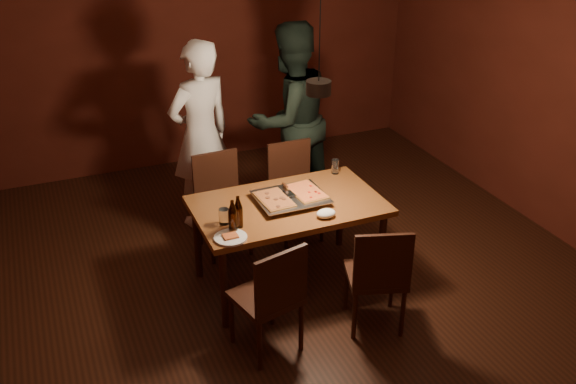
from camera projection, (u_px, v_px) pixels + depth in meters
name	position (u px, v px, depth m)	size (l,w,h in m)	color
room_shell	(318.00, 134.00, 4.69)	(6.00, 6.00, 6.00)	#37190F
dining_table	(288.00, 211.00, 5.15)	(1.50, 0.90, 0.75)	brown
chair_far_left	(220.00, 193.00, 5.73)	(0.43, 0.43, 0.49)	#38190F
chair_far_right	(293.00, 181.00, 5.95)	(0.42, 0.42, 0.49)	#38190F
chair_near_left	(272.00, 291.00, 4.42)	(0.51, 0.51, 0.49)	#38190F
chair_near_right	(379.00, 270.00, 4.65)	(0.53, 0.53, 0.49)	#38190F
pizza_tray	(291.00, 199.00, 5.13)	(0.55, 0.45, 0.05)	silver
pizza_meat	(274.00, 199.00, 5.05)	(0.23, 0.36, 0.02)	maroon
pizza_cheese	(306.00, 191.00, 5.17)	(0.23, 0.36, 0.02)	gold
spatula	(289.00, 193.00, 5.13)	(0.09, 0.24, 0.04)	silver
beer_bottle_a	(233.00, 216.00, 4.66)	(0.07, 0.07, 0.25)	black
beer_bottle_b	(238.00, 212.00, 4.72)	(0.07, 0.07, 0.25)	black
water_glass_left	(224.00, 216.00, 4.79)	(0.08, 0.08, 0.12)	silver
water_glass_right	(335.00, 167.00, 5.58)	(0.06, 0.06, 0.13)	silver
plate_slice	(231.00, 237.00, 4.62)	(0.24, 0.24, 0.03)	white
napkin	(326.00, 213.00, 4.90)	(0.15, 0.12, 0.06)	white
diner_white	(201.00, 135.00, 5.98)	(0.66, 0.43, 1.81)	white
diner_dark	(290.00, 120.00, 6.23)	(0.92, 0.72, 1.90)	black
pendant_lamp	(319.00, 86.00, 4.53)	(0.18, 0.18, 1.10)	black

